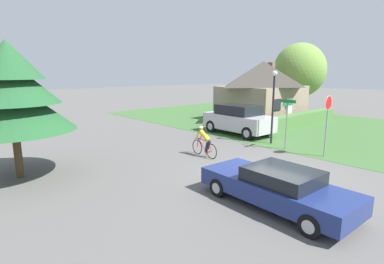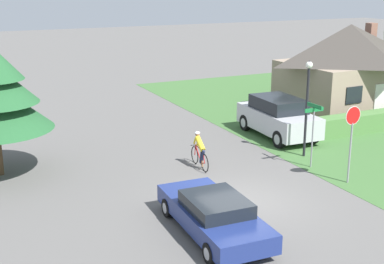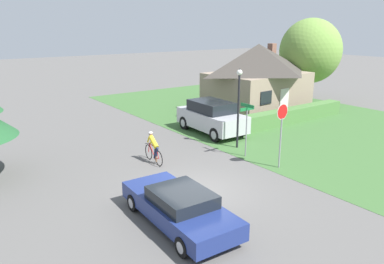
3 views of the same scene
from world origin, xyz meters
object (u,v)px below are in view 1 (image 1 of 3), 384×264
street_name_sign (287,115)px  conifer_tall_near (11,93)px  parked_suv_right (238,119)px  cottage_house (262,89)px  cyclist (204,142)px  stop_sign (328,114)px  street_lamp (273,96)px  deciduous_tree_right (299,70)px  sedan_left_lane (277,187)px

street_name_sign → conifer_tall_near: size_ratio=0.51×
parked_suv_right → cottage_house: bearing=-64.2°
cyclist → street_name_sign: size_ratio=0.69×
parked_suv_right → stop_sign: 6.53m
cottage_house → street_lamp: bearing=-143.7°
cyclist → street_lamp: size_ratio=0.44×
street_lamp → deciduous_tree_right: bearing=24.0°
stop_sign → street_name_sign: size_ratio=1.12×
sedan_left_lane → cyclist: bearing=-19.9°
street_lamp → deciduous_tree_right: (13.52, 6.01, 1.51)m
parked_suv_right → street_name_sign: bearing=165.5°
sedan_left_lane → cyclist: cyclist is taller
cottage_house → parked_suv_right: cottage_house is taller
stop_sign → street_lamp: street_lamp is taller
stop_sign → conifer_tall_near: 13.53m
cottage_house → stop_sign: (-7.87, -9.29, -0.50)m
stop_sign → street_name_sign: 2.04m
deciduous_tree_right → street_name_sign: bearing=-152.7°
cottage_house → stop_sign: cottage_house is taller
cottage_house → street_lamp: size_ratio=1.86×
conifer_tall_near → stop_sign: bearing=-29.1°
sedan_left_lane → street_lamp: 8.74m
conifer_tall_near → deciduous_tree_right: (25.72, 2.75, 0.94)m
street_name_sign → deciduous_tree_right: size_ratio=0.38×
deciduous_tree_right → cyclist: bearing=-163.6°
cyclist → parked_suv_right: size_ratio=0.38×
cottage_house → cyclist: cottage_house is taller
street_lamp → deciduous_tree_right: 14.87m
cyclist → street_lamp: street_lamp is taller
cottage_house → parked_suv_right: 7.54m
parked_suv_right → street_lamp: (-0.68, -3.04, 1.74)m
stop_sign → deciduous_tree_right: 16.91m
stop_sign → cottage_house: bearing=-132.5°
street_lamp → conifer_tall_near: conifer_tall_near is taller
conifer_tall_near → deciduous_tree_right: 25.89m
sedan_left_lane → cyclist: size_ratio=2.65×
cottage_house → sedan_left_lane: size_ratio=1.61×
cyclist → street_lamp: 5.18m
street_lamp → street_name_sign: street_lamp is taller
cottage_house → stop_sign: bearing=-132.8°
parked_suv_right → street_lamp: 3.57m
sedan_left_lane → conifer_tall_near: size_ratio=0.93×
cyclist → street_name_sign: 4.69m
parked_suv_right → deciduous_tree_right: 13.57m
street_lamp → parked_suv_right: bearing=77.4°
parked_suv_right → deciduous_tree_right: deciduous_tree_right is taller
cottage_house → conifer_tall_near: (-19.64, -2.73, 0.70)m
stop_sign → deciduous_tree_right: size_ratio=0.43×
cottage_house → street_name_sign: 10.87m
parked_suv_right → street_lamp: bearing=169.6°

